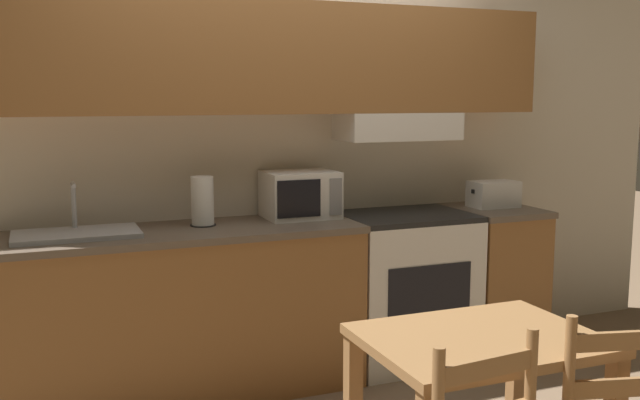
# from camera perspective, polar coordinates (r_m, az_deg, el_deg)

# --- Properties ---
(ground_plane) EXTENTS (16.00, 16.00, 0.00)m
(ground_plane) POSITION_cam_1_polar(r_m,az_deg,el_deg) (4.41, -3.29, -12.57)
(ground_plane) COLOR #7F664C
(wall_back) EXTENTS (5.48, 0.38, 2.55)m
(wall_back) POSITION_cam_1_polar(r_m,az_deg,el_deg) (4.07, -2.92, 7.30)
(wall_back) COLOR silver
(wall_back) RESTS_ON ground_plane
(lower_counter_main) EXTENTS (1.87, 0.60, 0.89)m
(lower_counter_main) POSITION_cam_1_polar(r_m,az_deg,el_deg) (3.85, -10.77, -8.82)
(lower_counter_main) COLOR #936033
(lower_counter_main) RESTS_ON ground_plane
(lower_counter_right_stub) EXTENTS (0.48, 0.60, 0.89)m
(lower_counter_right_stub) POSITION_cam_1_polar(r_m,az_deg,el_deg) (4.60, 13.60, -6.06)
(lower_counter_right_stub) COLOR #936033
(lower_counter_right_stub) RESTS_ON ground_plane
(stove_range) EXTENTS (0.74, 0.58, 0.89)m
(stove_range) POSITION_cam_1_polar(r_m,az_deg,el_deg) (4.28, 6.81, -6.97)
(stove_range) COLOR white
(stove_range) RESTS_ON ground_plane
(microwave) EXTENTS (0.40, 0.32, 0.26)m
(microwave) POSITION_cam_1_polar(r_m,az_deg,el_deg) (4.02, -1.60, 0.45)
(microwave) COLOR white
(microwave) RESTS_ON lower_counter_main
(toaster) EXTENTS (0.30, 0.18, 0.16)m
(toaster) POSITION_cam_1_polar(r_m,az_deg,el_deg) (4.53, 13.71, 0.48)
(toaster) COLOR white
(toaster) RESTS_ON lower_counter_right_stub
(sink_basin) EXTENTS (0.60, 0.34, 0.26)m
(sink_basin) POSITION_cam_1_polar(r_m,az_deg,el_deg) (3.68, -18.90, -2.51)
(sink_basin) COLOR #B7BABF
(sink_basin) RESTS_ON lower_counter_main
(paper_towel_roll) EXTENTS (0.14, 0.14, 0.26)m
(paper_towel_roll) POSITION_cam_1_polar(r_m,az_deg,el_deg) (3.81, -9.38, -0.10)
(paper_towel_roll) COLOR black
(paper_towel_roll) RESTS_ON lower_counter_main
(dining_table) EXTENTS (0.81, 0.61, 0.74)m
(dining_table) POSITION_cam_1_polar(r_m,az_deg,el_deg) (2.65, 12.61, -13.38)
(dining_table) COLOR #9E7042
(dining_table) RESTS_ON ground_plane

